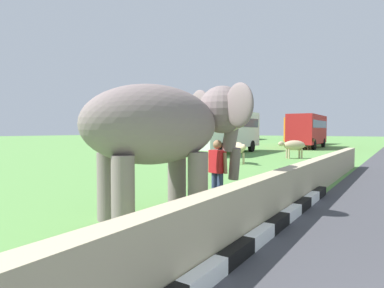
# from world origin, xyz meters

# --- Properties ---
(barrier_parapet) EXTENTS (28.00, 0.36, 1.00)m
(barrier_parapet) POSITION_xyz_m (2.00, 4.19, 0.50)
(barrier_parapet) COLOR tan
(barrier_parapet) RESTS_ON ground_plane
(elephant) EXTENTS (4.03, 3.21, 2.99)m
(elephant) POSITION_xyz_m (3.33, 6.24, 1.97)
(elephant) COLOR slate
(elephant) RESTS_ON ground_plane
(person_handler) EXTENTS (0.32, 0.63, 1.66)m
(person_handler) POSITION_xyz_m (4.88, 5.86, 0.93)
(person_handler) COLOR navy
(person_handler) RESTS_ON ground_plane
(bus_white) EXTENTS (9.70, 2.84, 3.50)m
(bus_white) POSITION_xyz_m (21.18, 14.23, 2.08)
(bus_white) COLOR silver
(bus_white) RESTS_ON ground_plane
(bus_red) EXTENTS (8.57, 2.85, 3.50)m
(bus_red) POSITION_xyz_m (33.04, 10.52, 2.08)
(bus_red) COLOR #B21E1E
(bus_red) RESTS_ON ground_plane
(bus_orange) EXTENTS (8.81, 3.00, 3.50)m
(bus_orange) POSITION_xyz_m (41.54, 12.95, 2.08)
(bus_orange) COLOR orange
(bus_orange) RESTS_ON ground_plane
(cow_near) EXTENTS (1.55, 1.70, 1.23)m
(cow_near) POSITION_xyz_m (19.50, 8.11, 0.87)
(cow_near) COLOR tan
(cow_near) RESTS_ON ground_plane
(cow_mid) EXTENTS (1.65, 1.61, 1.23)m
(cow_mid) POSITION_xyz_m (14.38, 9.78, 0.87)
(cow_mid) COLOR tan
(cow_mid) RESTS_ON ground_plane
(cow_far) EXTENTS (1.15, 1.90, 1.23)m
(cow_far) POSITION_xyz_m (29.45, 9.84, 0.87)
(cow_far) COLOR #473323
(cow_far) RESTS_ON ground_plane
(hill_east) EXTENTS (29.41, 23.53, 16.44)m
(hill_east) POSITION_xyz_m (55.00, 37.71, 0.00)
(hill_east) COLOR slate
(hill_east) RESTS_ON ground_plane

